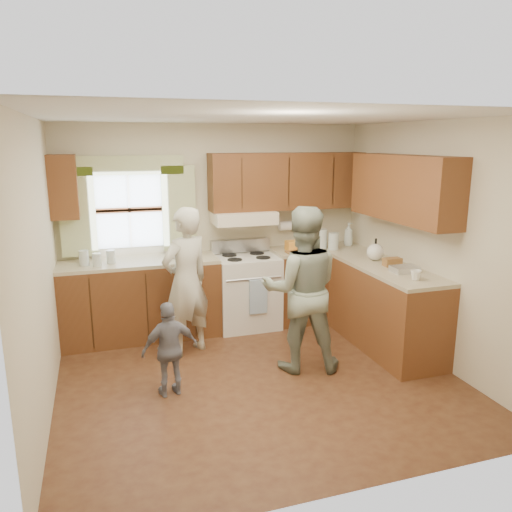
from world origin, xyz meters
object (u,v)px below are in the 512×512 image
object	(u,v)px
stove	(246,290)
child	(170,349)
woman_right	(301,290)
woman_left	(186,282)

from	to	relation	value
stove	child	size ratio (longest dim) A/B	1.20
woman_right	child	distance (m)	1.42
stove	woman_right	size ratio (longest dim) A/B	0.64
woman_left	woman_right	xyz separation A→B (m)	(1.04, -0.74, 0.03)
stove	woman_left	xyz separation A→B (m)	(-0.85, -0.59, 0.35)
woman_left	child	distance (m)	1.02
woman_left	woman_right	size ratio (longest dim) A/B	0.97
stove	woman_left	size ratio (longest dim) A/B	0.66
stove	woman_left	distance (m)	1.09
woman_right	child	xyz separation A→B (m)	(-1.35, -0.16, -0.39)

